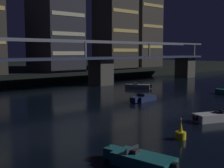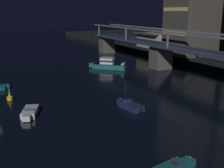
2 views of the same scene
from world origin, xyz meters
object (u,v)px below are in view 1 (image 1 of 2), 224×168
(speedboat_near_right, at_px, (143,98))
(speedboat_mid_right, at_px, (214,117))
(speedboat_near_center, at_px, (139,86))
(speedboat_far_left, at_px, (140,160))
(tower_central, at_px, (55,25))
(river_bridge, at_px, (35,67))
(tower_east_tall, at_px, (115,22))
(channel_buoy, at_px, (181,133))
(tower_east_low, at_px, (144,16))

(speedboat_near_right, height_order, speedboat_mid_right, same)
(speedboat_near_center, distance_m, speedboat_far_left, 40.24)
(tower_central, distance_m, speedboat_mid_right, 53.73)
(river_bridge, bearing_deg, tower_central, 49.76)
(tower_east_tall, distance_m, speedboat_near_right, 46.97)
(tower_central, height_order, channel_buoy, tower_central)
(tower_central, distance_m, speedboat_far_left, 61.86)
(speedboat_near_center, bearing_deg, speedboat_near_right, -133.82)
(tower_central, xyz_separation_m, speedboat_near_right, (-7.72, -37.39, -13.32))
(tower_east_low, height_order, speedboat_mid_right, tower_east_low)
(tower_east_tall, relative_size, tower_east_low, 0.82)
(tower_east_tall, xyz_separation_m, speedboat_mid_right, (-30.11, -49.07, -15.24))
(speedboat_mid_right, bearing_deg, tower_central, 77.42)
(tower_east_tall, bearing_deg, speedboat_near_right, -126.61)
(speedboat_near_center, bearing_deg, river_bridge, 149.28)
(tower_east_low, xyz_separation_m, speedboat_far_left, (-60.86, -56.22, -18.20))
(tower_east_tall, relative_size, channel_buoy, 15.47)
(river_bridge, xyz_separation_m, tower_east_low, (48.58, 18.38, 14.30))
(tower_east_low, bearing_deg, speedboat_near_right, -137.16)
(speedboat_mid_right, bearing_deg, speedboat_far_left, -166.49)
(tower_east_low, bearing_deg, speedboat_near_center, -138.34)
(tower_east_low, distance_m, speedboat_near_center, 46.34)
(tower_east_tall, distance_m, speedboat_near_center, 33.21)
(speedboat_near_center, height_order, speedboat_far_left, same)
(tower_east_low, relative_size, speedboat_mid_right, 6.50)
(speedboat_mid_right, height_order, channel_buoy, channel_buoy)
(tower_east_low, bearing_deg, tower_central, -176.98)
(tower_east_tall, relative_size, speedboat_mid_right, 5.34)
(tower_east_low, height_order, channel_buoy, tower_east_low)
(tower_central, distance_m, speedboat_near_right, 40.44)
(speedboat_near_right, height_order, channel_buoy, channel_buoy)
(tower_central, height_order, speedboat_near_center, tower_central)
(river_bridge, distance_m, tower_east_low, 53.88)
(channel_buoy, bearing_deg, tower_central, 69.67)
(tower_central, distance_m, speedboat_near_center, 29.79)
(tower_central, bearing_deg, river_bridge, -130.24)
(tower_east_low, xyz_separation_m, speedboat_near_right, (-42.29, -39.22, -18.20))
(speedboat_mid_right, bearing_deg, tower_east_low, 48.90)
(tower_east_tall, bearing_deg, channel_buoy, -126.99)
(river_bridge, relative_size, channel_buoy, 55.62)
(tower_central, relative_size, tower_east_tall, 0.86)
(tower_central, relative_size, channel_buoy, 13.28)
(tower_east_tall, height_order, speedboat_far_left, tower_east_tall)
(speedboat_far_left, bearing_deg, channel_buoy, 15.86)
(speedboat_far_left, height_order, channel_buoy, channel_buoy)
(tower_east_low, distance_m, speedboat_mid_right, 72.17)
(tower_central, bearing_deg, speedboat_far_left, -115.79)
(tower_east_low, height_order, speedboat_near_right, tower_east_low)
(river_bridge, bearing_deg, speedboat_near_center, -30.72)
(speedboat_near_right, bearing_deg, tower_east_tall, 53.39)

